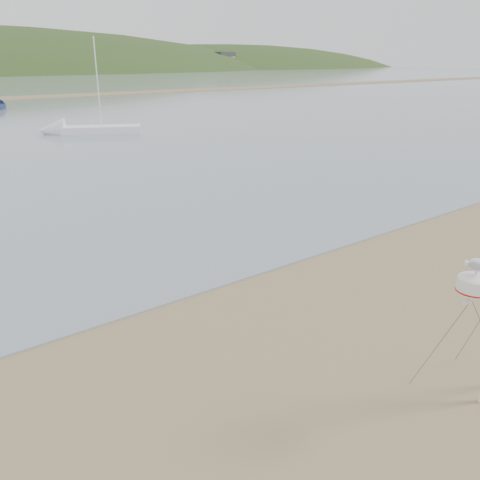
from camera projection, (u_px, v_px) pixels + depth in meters
ground at (184, 452)px, 7.00m from camera, size 560.00×560.00×0.00m
sailboat_white_near at (74, 130)px, 36.26m from camera, size 7.19×4.90×7.15m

